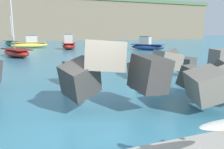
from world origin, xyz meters
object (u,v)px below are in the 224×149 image
object	(u,v)px
boat_near_left	(30,44)
boat_mid_right	(69,45)
boat_near_centre	(147,46)
boat_near_right	(12,43)
boat_mid_left	(16,52)

from	to	relation	value
boat_near_left	boat_mid_right	bearing A→B (deg)	-42.99
boat_near_centre	boat_mid_right	xyz separation A→B (m)	(-11.10, 6.04, 0.10)
boat_near_centre	boat_mid_right	world-z (taller)	boat_mid_right
boat_near_left	boat_near_right	world-z (taller)	boat_near_right
boat_near_centre	boat_near_right	bearing A→B (deg)	137.55
boat_mid_left	boat_mid_right	xyz separation A→B (m)	(7.51, 9.72, 0.25)
boat_near_right	boat_mid_right	size ratio (longest dim) A/B	1.28
boat_near_left	boat_mid_left	distance (m)	15.39
boat_near_centre	boat_mid_right	size ratio (longest dim) A/B	1.19
boat_near_left	boat_near_right	distance (m)	7.86
boat_near_left	boat_near_right	xyz separation A→B (m)	(-3.38, 7.10, -0.14)
boat_near_centre	boat_near_right	size ratio (longest dim) A/B	0.93
boat_near_right	boat_mid_left	distance (m)	22.50
boat_near_right	boat_mid_right	bearing A→B (deg)	-53.53
boat_near_centre	boat_mid_right	distance (m)	12.64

